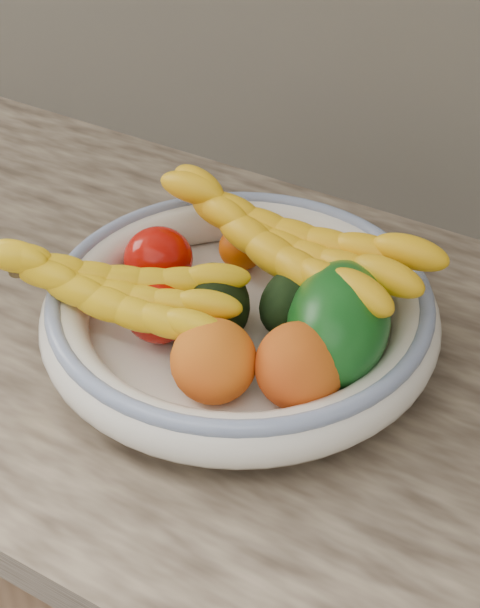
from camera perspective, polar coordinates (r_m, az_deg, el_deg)
name	(u,v)px	position (r m, az deg, el deg)	size (l,w,h in m)	color
kitchen_counter	(250,591)	(1.28, 0.61, -17.18)	(2.44, 0.66, 1.40)	brown
fruit_bowl	(240,313)	(0.91, 0.00, -0.57)	(0.39, 0.39, 0.08)	white
clementine_back_left	(242,248)	(0.99, 0.12, 3.45)	(0.05, 0.05, 0.05)	#F26105
clementine_back_right	(318,256)	(0.98, 4.79, 2.96)	(0.06, 0.06, 0.05)	orange
tomato_left	(158,258)	(0.97, -5.02, 2.80)	(0.07, 0.07, 0.06)	#C10D05
tomato_near_left	(160,311)	(0.90, -4.95, -0.40)	(0.07, 0.07, 0.06)	#AB0900
avocado_center	(215,303)	(0.90, -1.53, 0.07)	(0.07, 0.10, 0.07)	black
avocado_right	(299,300)	(0.90, 3.63, 0.26)	(0.07, 0.10, 0.07)	black
green_mango	(338,324)	(0.86, 6.05, -1.20)	(0.09, 0.15, 0.10)	#0E4B14
peach_front	(214,361)	(0.83, -1.63, -3.52)	(0.08, 0.08, 0.08)	orange
peach_right	(300,366)	(0.82, 3.67, -3.83)	(0.08, 0.08, 0.08)	orange
banana_bunch_back	(284,250)	(0.93, 2.71, 3.35)	(0.33, 0.12, 0.09)	yellow
banana_bunch_front	(113,296)	(0.89, -7.80, 0.51)	(0.26, 0.11, 0.07)	yellow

